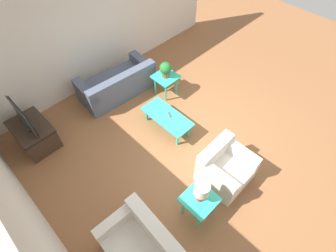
% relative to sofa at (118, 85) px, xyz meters
% --- Properties ---
extents(ground_plane, '(14.00, 14.00, 0.00)m').
position_rel_sofa_xyz_m(ground_plane, '(-2.22, -0.14, -0.28)').
color(ground_plane, '#8E5B38').
extents(wall_back, '(7.20, 0.12, 2.70)m').
position_rel_sofa_xyz_m(wall_back, '(-2.22, 2.92, 1.07)').
color(wall_back, silver).
rests_on(wall_back, ground_plane).
extents(wall_right, '(0.12, 7.20, 2.70)m').
position_rel_sofa_xyz_m(wall_right, '(0.84, -0.14, 1.07)').
color(wall_right, silver).
rests_on(wall_right, ground_plane).
extents(sofa, '(0.98, 1.84, 0.73)m').
position_rel_sofa_xyz_m(sofa, '(0.00, 0.00, 0.00)').
color(sofa, '#4C566B').
rests_on(sofa, ground_plane).
extents(armchair, '(0.83, 0.85, 0.80)m').
position_rel_sofa_xyz_m(armchair, '(-3.22, 0.03, 0.04)').
color(armchair, silver).
rests_on(armchair, ground_plane).
extents(loveseat, '(1.21, 0.88, 0.80)m').
position_rel_sofa_xyz_m(loveseat, '(-3.18, 2.01, 0.03)').
color(loveseat, silver).
rests_on(loveseat, ground_plane).
extents(coffee_table, '(1.14, 0.51, 0.38)m').
position_rel_sofa_xyz_m(coffee_table, '(-1.62, -0.08, 0.06)').
color(coffee_table, '#2DB79E').
rests_on(coffee_table, ground_plane).
extents(side_table_plant, '(0.53, 0.53, 0.54)m').
position_rel_sofa_xyz_m(side_table_plant, '(-0.81, -0.83, 0.17)').
color(side_table_plant, '#2DB79E').
rests_on(side_table_plant, ground_plane).
extents(side_table_lamp, '(0.53, 0.53, 0.54)m').
position_rel_sofa_xyz_m(side_table_lamp, '(-3.34, 0.89, 0.17)').
color(side_table_lamp, '#2DB79E').
rests_on(side_table_lamp, ground_plane).
extents(tv_stand_chest, '(0.94, 0.66, 0.52)m').
position_rel_sofa_xyz_m(tv_stand_chest, '(0.03, 2.14, -0.00)').
color(tv_stand_chest, '#38281E').
rests_on(tv_stand_chest, ground_plane).
extents(television, '(0.81, 0.16, 0.58)m').
position_rel_sofa_xyz_m(television, '(0.03, 2.14, 0.52)').
color(television, '#2D2D2D').
rests_on(television, tv_stand_chest).
extents(potted_plant, '(0.28, 0.28, 0.38)m').
position_rel_sofa_xyz_m(potted_plant, '(-0.81, -0.83, 0.46)').
color(potted_plant, brown).
rests_on(potted_plant, side_table_plant).
extents(table_lamp, '(0.24, 0.24, 0.47)m').
position_rel_sofa_xyz_m(table_lamp, '(-3.34, 0.89, 0.57)').
color(table_lamp, red).
rests_on(table_lamp, side_table_lamp).
extents(remote_control, '(0.16, 0.11, 0.02)m').
position_rel_sofa_xyz_m(remote_control, '(-1.63, -0.14, 0.11)').
color(remote_control, '#4C4C51').
rests_on(remote_control, coffee_table).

